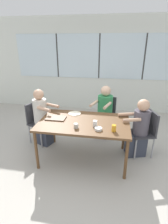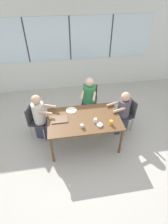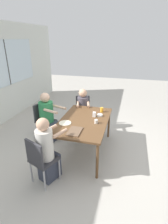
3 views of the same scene
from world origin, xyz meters
The scene contains 14 objects.
ground_plane centered at (0.00, 0.00, 0.00)m, with size 16.00×16.00×0.00m, color #B2ADA3.
dining_table centered at (0.00, 0.00, 0.71)m, with size 1.59×0.98×0.77m.
chair_for_woman_green_shirt centered at (-1.12, 0.45, 0.53)m, with size 0.52×0.52×0.88m.
chair_for_man_blue_shirt centered at (0.35, 1.15, 0.53)m, with size 0.50×0.50×0.88m.
chair_for_man_teal_shirt centered at (1.15, 0.35, 0.53)m, with size 0.50×0.50×0.88m.
person_woman_green_shirt centered at (-0.97, 0.39, 0.56)m, with size 0.58×0.45×1.20m.
person_man_blue_shirt centered at (0.30, 0.99, 0.53)m, with size 0.50×0.69×1.18m.
person_man_teal_shirt centered at (1.00, 0.30, 0.52)m, with size 0.59×0.43×1.13m.
food_tray_dark centered at (-0.53, 0.03, 0.78)m, with size 0.35×0.23×0.02m.
coffee_mug centered at (-0.08, -0.28, 0.81)m, with size 0.08×0.07×0.08m.
juice_glass centered at (0.52, -0.28, 0.82)m, with size 0.07×0.07×0.11m.
milk_carton_small centered at (0.22, -0.17, 0.82)m, with size 0.06×0.06×0.11m.
bowl_white_shallow centered at (0.28, -0.28, 0.79)m, with size 0.12×0.12×0.04m.
plate_tortillas centered at (-0.25, 0.33, 0.77)m, with size 0.25×0.25×0.01m.
Camera 3 is at (-3.18, -0.86, 2.34)m, focal length 28.00 mm.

